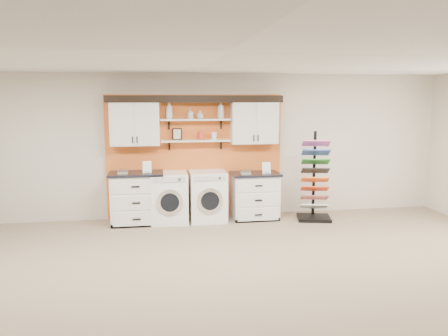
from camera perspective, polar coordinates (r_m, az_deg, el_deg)
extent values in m
plane|color=#88725B|center=(5.10, 0.56, -18.16)|extent=(10.00, 10.00, 0.00)
plane|color=white|center=(4.55, 0.62, 14.98)|extent=(10.00, 10.00, 0.00)
plane|color=beige|center=(8.55, -3.82, 2.85)|extent=(10.00, 0.00, 10.00)
cube|color=orange|center=(8.54, -3.78, 1.49)|extent=(3.40, 0.07, 2.40)
cube|color=white|center=(8.29, -11.58, 5.81)|extent=(0.90, 0.34, 0.84)
cube|color=white|center=(8.12, -13.19, 5.70)|extent=(0.42, 0.01, 0.78)
cube|color=white|center=(8.10, -10.07, 5.79)|extent=(0.42, 0.01, 0.78)
cube|color=white|center=(8.49, 3.93, 6.05)|extent=(0.90, 0.34, 0.84)
cube|color=white|center=(8.27, 2.70, 5.98)|extent=(0.42, 0.01, 0.78)
cube|color=white|center=(8.37, 5.67, 5.99)|extent=(0.42, 0.01, 0.78)
cube|color=white|center=(8.34, -3.71, 3.59)|extent=(1.32, 0.28, 0.03)
cube|color=white|center=(8.31, -3.74, 6.33)|extent=(1.32, 0.28, 0.03)
cube|color=black|center=(8.32, -3.78, 9.09)|extent=(3.30, 0.40, 0.10)
cube|color=black|center=(8.13, -3.65, 8.67)|extent=(3.30, 0.04, 0.04)
cube|color=black|center=(8.35, -6.15, 4.42)|extent=(0.18, 0.02, 0.22)
cube|color=beige|center=(8.34, -6.14, 4.42)|extent=(0.14, 0.01, 0.18)
cylinder|color=red|center=(8.34, -3.03, 4.25)|extent=(0.11, 0.11, 0.16)
cylinder|color=silver|center=(8.37, -1.32, 4.21)|extent=(0.10, 0.10, 0.14)
cube|color=white|center=(8.34, -11.31, -3.99)|extent=(0.93, 0.60, 0.93)
cube|color=black|center=(8.18, -11.29, -7.35)|extent=(0.93, 0.06, 0.07)
cube|color=black|center=(8.24, -11.42, -0.69)|extent=(0.99, 0.66, 0.04)
cube|color=white|center=(7.98, -11.47, -2.39)|extent=(0.85, 0.02, 0.26)
cube|color=white|center=(8.04, -11.40, -4.48)|extent=(0.85, 0.02, 0.26)
cube|color=white|center=(8.12, -11.33, -6.54)|extent=(0.85, 0.02, 0.26)
cube|color=white|center=(8.54, 4.05, -3.74)|extent=(0.87, 0.60, 0.87)
cube|color=black|center=(8.39, 4.43, -6.80)|extent=(0.87, 0.06, 0.07)
cube|color=black|center=(8.45, 4.08, -0.75)|extent=(0.92, 0.66, 0.04)
cube|color=white|center=(8.19, 4.54, -2.30)|extent=(0.79, 0.02, 0.24)
cube|color=white|center=(8.25, 4.52, -4.20)|extent=(0.79, 0.02, 0.24)
cube|color=white|center=(8.32, 4.49, -6.07)|extent=(0.79, 0.02, 0.24)
cube|color=white|center=(8.33, -7.17, -3.82)|extent=(0.68, 0.66, 0.95)
cube|color=silver|center=(7.92, -7.16, -1.50)|extent=(0.58, 0.02, 0.10)
cylinder|color=silver|center=(8.01, -7.10, -4.46)|extent=(0.48, 0.05, 0.48)
cylinder|color=black|center=(7.98, -7.09, -4.50)|extent=(0.34, 0.03, 0.34)
cube|color=white|center=(8.38, -2.13, -3.66)|extent=(0.68, 0.66, 0.96)
cube|color=silver|center=(7.97, -1.86, -1.33)|extent=(0.58, 0.02, 0.10)
cylinder|color=silver|center=(8.06, -1.85, -4.29)|extent=(0.48, 0.05, 0.48)
cylinder|color=black|center=(8.03, -1.82, -4.33)|extent=(0.34, 0.03, 0.34)
cube|color=black|center=(8.70, 11.64, -6.40)|extent=(0.72, 0.64, 0.06)
cube|color=black|center=(8.70, 11.67, -0.69)|extent=(0.06, 0.06, 1.65)
cube|color=white|center=(8.67, 11.67, -4.91)|extent=(0.57, 0.40, 0.15)
cube|color=#A24743|center=(8.63, 11.71, -3.78)|extent=(0.57, 0.40, 0.15)
cube|color=red|center=(8.59, 11.75, -2.64)|extent=(0.57, 0.40, 0.15)
cube|color=orange|center=(8.55, 11.79, -1.49)|extent=(0.57, 0.40, 0.15)
cube|color=black|center=(8.52, 11.82, -0.33)|extent=(0.57, 0.40, 0.15)
cube|color=green|center=(8.50, 11.86, 0.84)|extent=(0.57, 0.40, 0.15)
cube|color=#3248B2|center=(8.47, 11.90, 2.01)|extent=(0.57, 0.40, 0.15)
cube|color=pink|center=(8.46, 11.94, 3.19)|extent=(0.57, 0.40, 0.15)
imported|color=silver|center=(8.27, -7.16, 7.49)|extent=(0.13, 0.13, 0.32)
imported|color=silver|center=(8.29, -4.44, 7.09)|extent=(0.12, 0.12, 0.19)
imported|color=silver|center=(8.31, -3.14, 6.97)|extent=(0.15, 0.15, 0.15)
imported|color=silver|center=(8.36, -0.43, 7.62)|extent=(0.15, 0.15, 0.33)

